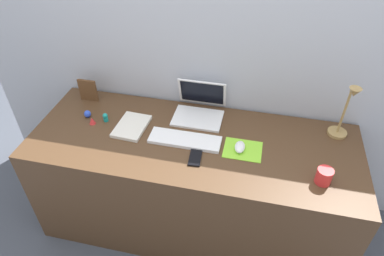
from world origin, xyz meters
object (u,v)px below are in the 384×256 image
Objects in this scene: mouse at (240,147)px; toy_figurine_red at (92,121)px; coffee_mug at (324,176)px; toy_figurine_teal at (105,117)px; keyboard at (185,140)px; desk_lamp at (345,113)px; picture_frame at (88,90)px; laptop at (200,107)px; cell_phone at (195,157)px; notebook_pad at (132,126)px; toy_figurine_blue at (88,114)px.

toy_figurine_red reaches higher than mouse.
coffee_mug is (0.43, -0.14, 0.02)m from mouse.
toy_figurine_teal is at bearing 30.63° from toy_figurine_red.
coffee_mug is (0.74, -0.15, 0.03)m from keyboard.
desk_lamp reaches higher than coffee_mug.
toy_figurine_red is at bearing -60.91° from picture_frame.
picture_frame is (-0.74, -0.01, 0.02)m from laptop.
notebook_pad is at bearing 153.70° from cell_phone.
mouse is at bearing 161.60° from coffee_mug.
toy_figurine_red is 0.08m from toy_figurine_teal.
mouse is at bearing -5.43° from toy_figurine_blue.
coffee_mug is (0.72, -0.42, -0.01)m from laptop.
toy_figurine_teal is (-0.18, 0.03, 0.02)m from notebook_pad.
picture_frame is 0.20m from toy_figurine_blue.
mouse is (0.29, -0.28, -0.03)m from laptop.
laptop is 0.66m from toy_figurine_red.
laptop is at bearing 84.31° from keyboard.
laptop is at bearing 0.96° from picture_frame.
laptop reaches higher than toy_figurine_blue.
laptop is 0.83m from desk_lamp.
toy_figurine_blue is (-0.13, 0.01, -0.01)m from toy_figurine_teal.
toy_figurine_blue is (-1.49, -0.15, -0.14)m from desk_lamp.
mouse is at bearing -14.52° from picture_frame.
cell_phone is 0.69m from toy_figurine_red.
desk_lamp is 1.46m from toy_figurine_red.
desk_lamp is 1.51m from toy_figurine_blue.
laptop is 3.55× the size of coffee_mug.
mouse is 0.46m from coffee_mug.
picture_frame reaches higher than toy_figurine_teal.
laptop is 0.70m from toy_figurine_blue.
desk_lamp reaches higher than toy_figurine_red.
toy_figurine_blue is (-0.64, 0.09, 0.01)m from keyboard.
desk_lamp is (0.85, 0.24, 0.16)m from keyboard.
mouse is 1.06m from picture_frame.
keyboard is 2.73× the size of picture_frame.
mouse is 2.22× the size of toy_figurine_red.
laptop is at bearing 20.29° from toy_figurine_teal.
toy_figurine_blue is (-0.73, 0.21, 0.02)m from cell_phone.
notebook_pad is 2.84× the size of coffee_mug.
desk_lamp is 1.57m from picture_frame.
coffee_mug is at bearing -9.60° from toy_figurine_blue.
cell_phone is 0.37× the size of desk_lamp.
desk_lamp reaches higher than notebook_pad.
toy_figurine_blue is (-0.06, 0.05, 0.00)m from toy_figurine_red.
laptop reaches higher than keyboard.
toy_figurine_blue is at bearing 136.02° from toy_figurine_red.
coffee_mug reaches higher than mouse.
desk_lamp reaches higher than keyboard.
desk_lamp is (0.76, 0.36, 0.16)m from cell_phone.
toy_figurine_red is 0.78× the size of toy_figurine_teal.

